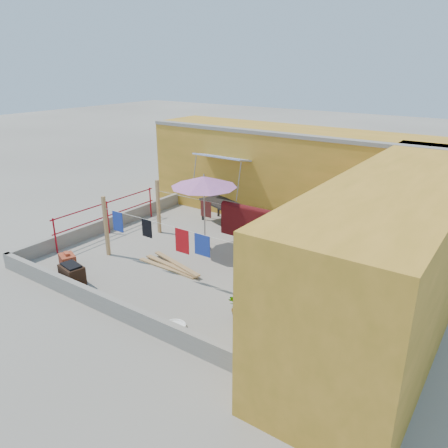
# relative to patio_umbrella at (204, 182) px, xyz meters

# --- Properties ---
(ground) EXTENTS (80.00, 80.00, 0.00)m
(ground) POSITION_rel_patio_umbrella_xyz_m (0.43, -0.60, -2.10)
(ground) COLOR #9E998E
(ground) RESTS_ON ground
(wall_back) EXTENTS (11.00, 3.27, 3.21)m
(wall_back) POSITION_rel_patio_umbrella_xyz_m (0.93, 4.10, -0.49)
(wall_back) COLOR gold
(wall_back) RESTS_ON ground
(wall_right) EXTENTS (2.40, 9.00, 3.20)m
(wall_right) POSITION_rel_patio_umbrella_xyz_m (5.63, -0.60, -0.50)
(wall_right) COLOR gold
(wall_right) RESTS_ON ground
(parapet_front) EXTENTS (8.30, 0.16, 0.44)m
(parapet_front) POSITION_rel_patio_umbrella_xyz_m (0.43, -4.18, -1.88)
(parapet_front) COLOR gray
(parapet_front) RESTS_ON ground
(parapet_left) EXTENTS (0.16, 7.30, 0.44)m
(parapet_left) POSITION_rel_patio_umbrella_xyz_m (-3.65, -0.60, -1.88)
(parapet_left) COLOR gray
(parapet_left) RESTS_ON ground
(red_railing) EXTENTS (0.05, 4.20, 1.10)m
(red_railing) POSITION_rel_patio_umbrella_xyz_m (-3.42, -0.80, -1.38)
(red_railing) COLOR maroon
(red_railing) RESTS_ON ground
(clothesline_rig) EXTENTS (5.09, 2.35, 1.80)m
(clothesline_rig) POSITION_rel_patio_umbrella_xyz_m (1.18, -0.07, -1.05)
(clothesline_rig) COLOR tan
(clothesline_rig) RESTS_ON ground
(patio_umbrella) EXTENTS (2.56, 2.56, 2.34)m
(patio_umbrella) POSITION_rel_patio_umbrella_xyz_m (0.00, 0.00, 0.00)
(patio_umbrella) COLOR gray
(patio_umbrella) RESTS_ON ground
(outdoor_table) EXTENTS (1.89, 1.40, 0.80)m
(outdoor_table) POSITION_rel_patio_umbrella_xyz_m (-0.82, 2.07, -1.38)
(outdoor_table) COLOR black
(outdoor_table) RESTS_ON ground
(brick_stack) EXTENTS (0.61, 0.53, 0.44)m
(brick_stack) POSITION_rel_patio_umbrella_xyz_m (-2.34, -3.21, -1.91)
(brick_stack) COLOR #A93C27
(brick_stack) RESTS_ON ground
(lumber_pile) EXTENTS (2.16, 0.65, 0.13)m
(lumber_pile) POSITION_rel_patio_umbrella_xyz_m (0.05, -1.60, -2.03)
(lumber_pile) COLOR tan
(lumber_pile) RESTS_ON ground
(brazier) EXTENTS (0.73, 0.55, 0.59)m
(brazier) POSITION_rel_patio_umbrella_xyz_m (-1.34, -3.80, -1.81)
(brazier) COLOR black
(brazier) RESTS_ON ground
(white_basin) EXTENTS (0.52, 0.52, 0.09)m
(white_basin) POSITION_rel_patio_umbrella_xyz_m (2.05, -3.77, -2.05)
(white_basin) COLOR white
(white_basin) RESTS_ON ground
(water_jug_a) EXTENTS (0.20, 0.20, 0.31)m
(water_jug_a) POSITION_rel_patio_umbrella_xyz_m (4.13, -0.70, -1.96)
(water_jug_a) COLOR white
(water_jug_a) RESTS_ON ground
(water_jug_b) EXTENTS (0.22, 0.22, 0.35)m
(water_jug_b) POSITION_rel_patio_umbrella_xyz_m (3.77, -0.09, -1.95)
(water_jug_b) COLOR white
(water_jug_b) RESTS_ON ground
(green_hose) EXTENTS (0.46, 0.46, 0.07)m
(green_hose) POSITION_rel_patio_umbrella_xyz_m (3.63, 2.43, -2.07)
(green_hose) COLOR #1B791D
(green_hose) RESTS_ON ground
(plant_back_a) EXTENTS (0.93, 0.92, 0.78)m
(plant_back_a) POSITION_rel_patio_umbrella_xyz_m (0.89, 2.60, -1.71)
(plant_back_a) COLOR #1C5E1A
(plant_back_a) RESTS_ON ground
(plant_back_b) EXTENTS (0.47, 0.47, 0.70)m
(plant_back_b) POSITION_rel_patio_umbrella_xyz_m (3.32, 2.36, -1.75)
(plant_back_b) COLOR #1C5E1A
(plant_back_b) RESTS_ON ground
(plant_right_a) EXTENTS (0.48, 0.36, 0.84)m
(plant_right_a) POSITION_rel_patio_umbrella_xyz_m (3.11, 1.11, -1.68)
(plant_right_a) COLOR #1C5E1A
(plant_right_a) RESTS_ON ground
(plant_right_b) EXTENTS (0.56, 0.56, 0.80)m
(plant_right_b) POSITION_rel_patio_umbrella_xyz_m (3.72, -0.10, -1.70)
(plant_right_b) COLOR #1C5E1A
(plant_right_b) RESTS_ON ground
(plant_right_c) EXTENTS (0.72, 0.72, 0.61)m
(plant_right_c) POSITION_rel_patio_umbrella_xyz_m (3.04, -2.71, -1.79)
(plant_right_c) COLOR #1C5E1A
(plant_right_c) RESTS_ON ground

